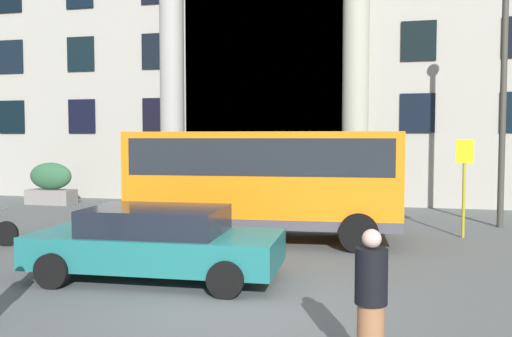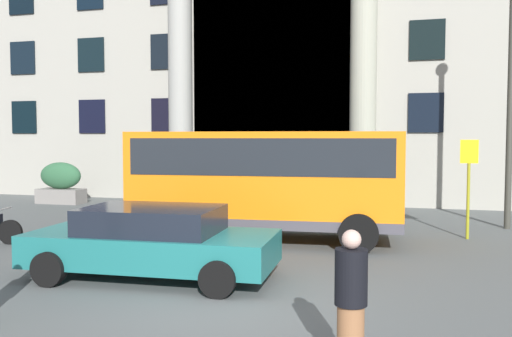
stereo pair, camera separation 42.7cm
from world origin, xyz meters
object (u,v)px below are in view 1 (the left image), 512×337
object	(u,v)px
bus_stop_sign	(464,177)
parked_compact_extra	(156,242)
hedge_planter_far_east	(51,184)
lamppost_plaza_centre	(504,73)
orange_minibus	(265,176)
hedge_planter_west	(360,194)
pedestrian_woman_dark_dress	(371,302)

from	to	relation	value
bus_stop_sign	parked_compact_extra	world-z (taller)	bus_stop_sign
hedge_planter_far_east	lamppost_plaza_centre	distance (m)	16.46
orange_minibus	bus_stop_sign	bearing A→B (deg)	12.02
hedge_planter_west	hedge_planter_far_east	distance (m)	11.87
hedge_planter_west	pedestrian_woman_dark_dress	distance (m)	12.74
orange_minibus	hedge_planter_far_east	bearing A→B (deg)	147.38
parked_compact_extra	lamppost_plaza_centre	distance (m)	11.30
hedge_planter_far_east	pedestrian_woman_dark_dress	world-z (taller)	pedestrian_woman_dark_dress
hedge_planter_west	parked_compact_extra	world-z (taller)	hedge_planter_west
bus_stop_sign	lamppost_plaza_centre	bearing A→B (deg)	57.77
orange_minibus	lamppost_plaza_centre	world-z (taller)	lamppost_plaza_centre
orange_minibus	bus_stop_sign	size ratio (longest dim) A/B	2.68
bus_stop_sign	hedge_planter_far_east	xyz separation A→B (m)	(-14.68, 3.77, -0.80)
pedestrian_woman_dark_dress	lamppost_plaza_centre	xyz separation A→B (m)	(3.37, 10.97, 3.64)
pedestrian_woman_dark_dress	parked_compact_extra	bearing A→B (deg)	-11.64
parked_compact_extra	pedestrian_woman_dark_dress	distance (m)	5.13
bus_stop_sign	hedge_planter_west	bearing A→B (deg)	126.75
lamppost_plaza_centre	orange_minibus	bearing A→B (deg)	-150.91
hedge_planter_west	lamppost_plaza_centre	xyz separation A→B (m)	(4.08, -1.75, 3.76)
parked_compact_extra	lamppost_plaza_centre	xyz separation A→B (m)	(7.35, 7.72, 3.76)
hedge_planter_far_east	hedge_planter_west	bearing A→B (deg)	0.01
parked_compact_extra	orange_minibus	bearing A→B (deg)	72.77
orange_minibus	hedge_planter_west	bearing A→B (deg)	63.22
orange_minibus	hedge_planter_west	size ratio (longest dim) A/B	4.42
bus_stop_sign	pedestrian_woman_dark_dress	world-z (taller)	bus_stop_sign
orange_minibus	parked_compact_extra	xyz separation A→B (m)	(-1.10, -4.25, -0.95)
lamppost_plaza_centre	bus_stop_sign	bearing A→B (deg)	-122.23
hedge_planter_far_east	pedestrian_woman_dark_dress	xyz separation A→B (m)	(12.58, -12.72, 0.03)
orange_minibus	pedestrian_woman_dark_dress	xyz separation A→B (m)	(2.87, -7.49, -0.83)
hedge_planter_far_east	pedestrian_woman_dark_dress	bearing A→B (deg)	-45.31
pedestrian_woman_dark_dress	hedge_planter_far_east	bearing A→B (deg)	-17.75
lamppost_plaza_centre	parked_compact_extra	bearing A→B (deg)	-133.57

